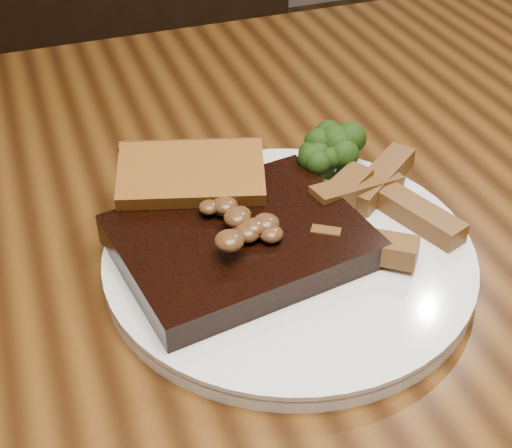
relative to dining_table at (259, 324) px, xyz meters
The scene contains 9 objects.
dining_table is the anchor object (origin of this frame).
chair_far 0.73m from the dining_table, 85.52° to the left, with size 0.57×0.57×0.98m.
plate 0.10m from the dining_table, 64.52° to the right, with size 0.29×0.29×0.01m, color white.
steak 0.12m from the dining_table, 138.58° to the right, with size 0.18×0.14×0.03m, color black.
steak_bone 0.14m from the dining_table, 105.77° to the right, with size 0.15×0.01×0.02m, color #C0B595.
mushroom_pile 0.15m from the dining_table, 140.78° to the right, with size 0.06×0.06×0.03m, color #53321A, non-canonical shape.
garlic_bread 0.13m from the dining_table, 131.74° to the left, with size 0.12×0.06×0.03m, color brown.
potato_wedges 0.15m from the dining_table, 13.38° to the right, with size 0.11×0.11×0.02m, color brown, non-canonical shape.
broccoli_cluster 0.15m from the dining_table, 39.00° to the left, with size 0.08×0.08×0.04m, color #1E3E0E, non-canonical shape.
Camera 1 is at (-0.16, -0.42, 1.12)m, focal length 50.00 mm.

